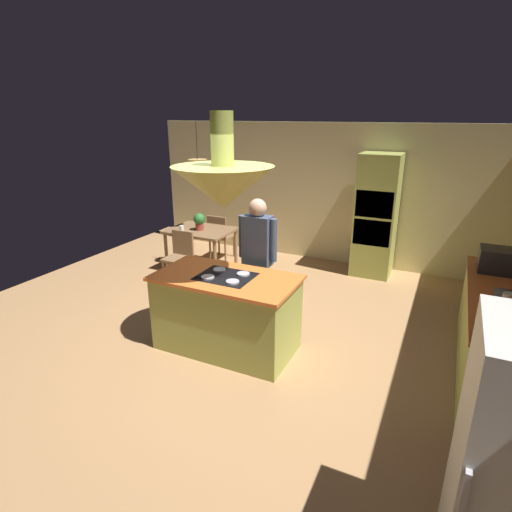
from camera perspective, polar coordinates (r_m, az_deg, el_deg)
ground at (r=5.33m, az=-2.88°, el=-11.34°), size 8.16×8.16×0.00m
wall_back at (r=7.93m, az=8.99°, el=8.53°), size 6.80×0.10×2.55m
kitchen_island at (r=4.96m, az=-4.07°, el=-7.73°), size 1.66×0.90×0.95m
counter_run_right at (r=5.18m, az=30.08°, el=-9.20°), size 0.73×2.42×0.93m
oven_tower at (r=7.35m, az=16.20°, el=5.32°), size 0.66×0.62×2.09m
dining_table at (r=7.39m, az=-7.61°, el=2.92°), size 1.12×0.85×0.76m
person_at_island at (r=5.32m, az=0.21°, el=0.24°), size 0.53×0.23×1.70m
range_hood at (r=4.48m, az=-4.53°, el=9.77°), size 1.10×1.10×1.00m
pendant_light_over_table at (r=7.15m, az=-8.04°, el=12.20°), size 0.32×0.32×0.82m
chair_facing_island at (r=6.93m, az=-10.45°, el=0.31°), size 0.40×0.40×0.87m
chair_by_back_wall at (r=7.96m, az=-5.04°, el=3.03°), size 0.40×0.40×0.87m
potted_plant_on_table at (r=7.28m, az=-7.83°, el=4.85°), size 0.20×0.20×0.30m
cup_on_table at (r=7.32m, az=-10.21°, el=3.81°), size 0.07×0.07×0.09m
canister_flour at (r=4.42m, az=31.62°, el=-6.45°), size 0.13×0.13×0.16m
canister_sugar at (r=4.58m, az=31.45°, el=-5.48°), size 0.12×0.12×0.18m
microwave_on_counter at (r=5.62m, az=30.65°, el=-0.55°), size 0.46×0.36×0.28m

